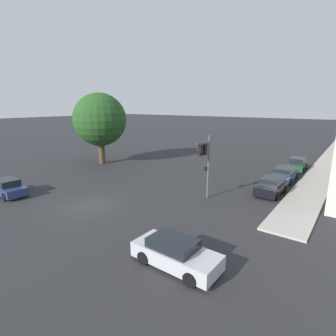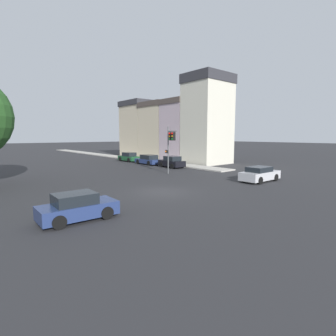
{
  "view_description": "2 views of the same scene",
  "coord_description": "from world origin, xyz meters",
  "px_view_note": "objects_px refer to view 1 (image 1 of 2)",
  "views": [
    {
      "loc": [
        16.23,
        -11.59,
        7.62
      ],
      "look_at": [
        3.29,
        5.93,
        2.33
      ],
      "focal_mm": 28.0,
      "sensor_mm": 36.0,
      "label": 1
    },
    {
      "loc": [
        -12.37,
        -15.32,
        4.28
      ],
      "look_at": [
        3.05,
        2.97,
        1.3
      ],
      "focal_mm": 28.0,
      "sensor_mm": 36.0,
      "label": 2
    }
  ],
  "objects_px": {
    "traffic_signal": "(204,156)",
    "parked_car_2": "(297,164)",
    "parked_car_0": "(271,187)",
    "crossing_car_1": "(8,188)",
    "street_tree": "(100,120)",
    "parked_car_1": "(284,174)",
    "crossing_car_0": "(175,253)"
  },
  "relations": [
    {
      "from": "crossing_car_1",
      "to": "traffic_signal",
      "type": "bearing_deg",
      "value": 34.29
    },
    {
      "from": "parked_car_0",
      "to": "parked_car_1",
      "type": "bearing_deg",
      "value": 3.47
    },
    {
      "from": "parked_car_0",
      "to": "parked_car_2",
      "type": "xyz_separation_m",
      "value": [
        0.01,
        10.91,
        -0.01
      ]
    },
    {
      "from": "street_tree",
      "to": "parked_car_1",
      "type": "bearing_deg",
      "value": 14.48
    },
    {
      "from": "street_tree",
      "to": "parked_car_2",
      "type": "distance_m",
      "value": 25.0
    },
    {
      "from": "crossing_car_0",
      "to": "crossing_car_1",
      "type": "xyz_separation_m",
      "value": [
        -17.4,
        -0.17,
        -0.01
      ]
    },
    {
      "from": "street_tree",
      "to": "parked_car_0",
      "type": "xyz_separation_m",
      "value": [
        21.7,
        0.43,
        -5.0
      ]
    },
    {
      "from": "traffic_signal",
      "to": "parked_car_2",
      "type": "relative_size",
      "value": 1.27
    },
    {
      "from": "crossing_car_0",
      "to": "parked_car_1",
      "type": "distance_m",
      "value": 18.59
    },
    {
      "from": "parked_car_0",
      "to": "traffic_signal",
      "type": "bearing_deg",
      "value": 139.46
    },
    {
      "from": "traffic_signal",
      "to": "crossing_car_0",
      "type": "xyz_separation_m",
      "value": [
        3.42,
        -8.9,
        -2.95
      ]
    },
    {
      "from": "traffic_signal",
      "to": "parked_car_0",
      "type": "bearing_deg",
      "value": -124.03
    },
    {
      "from": "street_tree",
      "to": "crossing_car_0",
      "type": "xyz_separation_m",
      "value": [
        20.96,
        -13.01,
        -5.04
      ]
    },
    {
      "from": "crossing_car_1",
      "to": "parked_car_2",
      "type": "xyz_separation_m",
      "value": [
        18.15,
        24.51,
        0.04
      ]
    },
    {
      "from": "crossing_car_1",
      "to": "street_tree",
      "type": "bearing_deg",
      "value": 106.45
    },
    {
      "from": "parked_car_0",
      "to": "parked_car_1",
      "type": "distance_m",
      "value": 5.14
    },
    {
      "from": "traffic_signal",
      "to": "parked_car_1",
      "type": "height_order",
      "value": "traffic_signal"
    },
    {
      "from": "street_tree",
      "to": "traffic_signal",
      "type": "bearing_deg",
      "value": -13.19
    },
    {
      "from": "street_tree",
      "to": "crossing_car_0",
      "type": "bearing_deg",
      "value": -31.83
    },
    {
      "from": "parked_car_0",
      "to": "crossing_car_1",
      "type": "bearing_deg",
      "value": 128.81
    },
    {
      "from": "traffic_signal",
      "to": "parked_car_1",
      "type": "bearing_deg",
      "value": -104.09
    },
    {
      "from": "street_tree",
      "to": "crossing_car_1",
      "type": "xyz_separation_m",
      "value": [
        3.56,
        -13.18,
        -5.05
      ]
    },
    {
      "from": "street_tree",
      "to": "crossing_car_1",
      "type": "distance_m",
      "value": 14.56
    },
    {
      "from": "street_tree",
      "to": "traffic_signal",
      "type": "relative_size",
      "value": 1.74
    },
    {
      "from": "crossing_car_1",
      "to": "parked_car_0",
      "type": "xyz_separation_m",
      "value": [
        18.14,
        13.61,
        0.05
      ]
    },
    {
      "from": "traffic_signal",
      "to": "crossing_car_1",
      "type": "xyz_separation_m",
      "value": [
        -13.98,
        -9.07,
        -2.95
      ]
    },
    {
      "from": "parked_car_2",
      "to": "crossing_car_1",
      "type": "bearing_deg",
      "value": 141.37
    },
    {
      "from": "crossing_car_1",
      "to": "parked_car_1",
      "type": "bearing_deg",
      "value": 47.5
    },
    {
      "from": "crossing_car_1",
      "to": "parked_car_2",
      "type": "distance_m",
      "value": 30.5
    },
    {
      "from": "traffic_signal",
      "to": "crossing_car_0",
      "type": "height_order",
      "value": "traffic_signal"
    },
    {
      "from": "crossing_car_0",
      "to": "parked_car_0",
      "type": "bearing_deg",
      "value": 87.64
    },
    {
      "from": "street_tree",
      "to": "parked_car_2",
      "type": "xyz_separation_m",
      "value": [
        21.71,
        11.33,
        -5.01
      ]
    }
  ]
}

